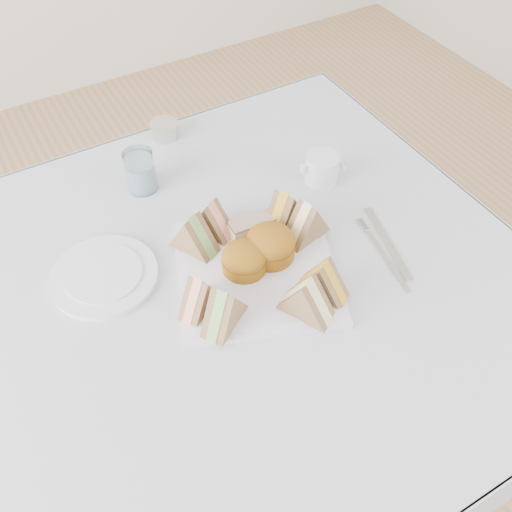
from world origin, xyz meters
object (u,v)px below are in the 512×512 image
serving_plate (256,272)px  water_glass (140,171)px  table (251,377)px  creamer_jug (322,169)px

serving_plate → water_glass: 0.34m
serving_plate → water_glass: water_glass is taller
serving_plate → table: bearing=-178.5°
water_glass → serving_plate: bearing=-74.8°
table → water_glass: water_glass is taller
creamer_jug → table: bearing=-141.4°
creamer_jug → serving_plate: bearing=-139.7°
serving_plate → water_glass: (-0.09, 0.33, 0.04)m
water_glass → creamer_jug: (0.34, -0.17, -0.01)m
table → serving_plate: size_ratio=3.10×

